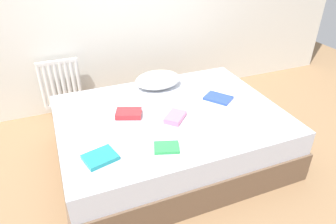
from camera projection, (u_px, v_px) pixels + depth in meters
ground_plane at (170, 156)px, 2.99m from camera, size 8.00×8.00×0.00m
bed at (170, 136)px, 2.86m from camera, size 2.00×1.50×0.50m
radiator at (61, 84)px, 3.46m from camera, size 0.45×0.04×0.57m
pillow at (158, 80)px, 3.14m from camera, size 0.47×0.34×0.16m
textbook_red at (129, 114)px, 2.67m from camera, size 0.26×0.22×0.05m
textbook_green at (167, 147)px, 2.28m from camera, size 0.22×0.19×0.02m
textbook_pink at (175, 117)px, 2.63m from camera, size 0.24×0.25×0.04m
textbook_blue at (218, 98)px, 2.94m from camera, size 0.29×0.31×0.02m
textbook_teal at (100, 157)px, 2.18m from camera, size 0.26×0.23×0.03m
textbook_white at (259, 125)px, 2.55m from camera, size 0.26×0.24×0.02m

